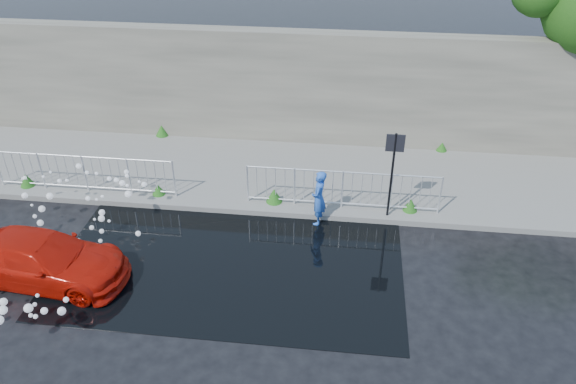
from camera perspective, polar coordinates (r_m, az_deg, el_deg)
name	(u,v)px	position (r m, az deg, el deg)	size (l,w,h in m)	color
ground	(200,287)	(12.77, -8.95, -9.52)	(90.00, 90.00, 0.00)	black
pavement	(242,171)	(16.66, -4.74, 2.09)	(30.00, 4.00, 0.15)	slate
curb	(228,209)	(15.01, -6.16, -1.72)	(30.00, 0.25, 0.16)	slate
retaining_wall	(252,86)	(17.81, -3.66, 10.74)	(30.00, 0.60, 3.50)	#565148
puddle	(231,260)	(13.39, -5.81, -6.89)	(8.00, 5.00, 0.01)	black
sign_post	(393,162)	(13.96, 10.64, 2.99)	(0.45, 0.06, 2.50)	black
railing_left	(85,172)	(16.24, -19.96, 1.90)	(5.05, 0.05, 1.10)	silver
railing_right	(342,188)	(14.63, 5.53, 0.40)	(5.05, 0.05, 1.10)	silver
weeds	(227,173)	(16.12, -6.21, 1.93)	(12.17, 3.93, 0.39)	#185115
water_spray	(51,240)	(13.79, -22.95, -4.52)	(3.54, 5.72, 0.96)	white
red_car	(42,259)	(13.62, -23.69, -6.26)	(1.56, 3.83, 1.11)	#BA1307
person	(319,198)	(14.16, 3.15, -0.62)	(0.55, 0.36, 1.50)	blue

